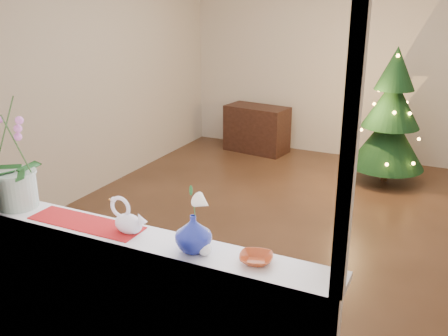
{
  "coord_description": "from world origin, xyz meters",
  "views": [
    {
      "loc": [
        1.45,
        -4.35,
        2.14
      ],
      "look_at": [
        0.02,
        -1.4,
        1.01
      ],
      "focal_mm": 40.0,
      "sensor_mm": 36.0,
      "label": 1
    }
  ],
  "objects_px": {
    "paperweight": "(205,249)",
    "blue_vase": "(193,231)",
    "side_table": "(257,129)",
    "amber_dish": "(256,259)",
    "orchid_pot": "(11,148)",
    "xmas_tree": "(391,116)",
    "swan": "(128,216)"
  },
  "relations": [
    {
      "from": "paperweight",
      "to": "xmas_tree",
      "type": "height_order",
      "value": "xmas_tree"
    },
    {
      "from": "side_table",
      "to": "amber_dish",
      "type": "bearing_deg",
      "value": -60.2
    },
    {
      "from": "amber_dish",
      "to": "blue_vase",
      "type": "bearing_deg",
      "value": -175.39
    },
    {
      "from": "paperweight",
      "to": "blue_vase",
      "type": "bearing_deg",
      "value": 166.36
    },
    {
      "from": "blue_vase",
      "to": "paperweight",
      "type": "xyz_separation_m",
      "value": [
        0.07,
        -0.02,
        -0.08
      ]
    },
    {
      "from": "paperweight",
      "to": "side_table",
      "type": "height_order",
      "value": "paperweight"
    },
    {
      "from": "orchid_pot",
      "to": "swan",
      "type": "relative_size",
      "value": 3.28
    },
    {
      "from": "orchid_pot",
      "to": "paperweight",
      "type": "height_order",
      "value": "orchid_pot"
    },
    {
      "from": "amber_dish",
      "to": "side_table",
      "type": "height_order",
      "value": "amber_dish"
    },
    {
      "from": "side_table",
      "to": "orchid_pot",
      "type": "bearing_deg",
      "value": -79.0
    },
    {
      "from": "xmas_tree",
      "to": "side_table",
      "type": "height_order",
      "value": "xmas_tree"
    },
    {
      "from": "orchid_pot",
      "to": "amber_dish",
      "type": "bearing_deg",
      "value": 0.03
    },
    {
      "from": "side_table",
      "to": "xmas_tree",
      "type": "bearing_deg",
      "value": -6.24
    },
    {
      "from": "swan",
      "to": "amber_dish",
      "type": "distance_m",
      "value": 0.75
    },
    {
      "from": "paperweight",
      "to": "swan",
      "type": "bearing_deg",
      "value": 175.07
    },
    {
      "from": "amber_dish",
      "to": "side_table",
      "type": "bearing_deg",
      "value": 111.98
    },
    {
      "from": "amber_dish",
      "to": "side_table",
      "type": "distance_m",
      "value": 4.9
    },
    {
      "from": "swan",
      "to": "paperweight",
      "type": "relative_size",
      "value": 3.35
    },
    {
      "from": "xmas_tree",
      "to": "orchid_pot",
      "type": "bearing_deg",
      "value": -112.03
    },
    {
      "from": "orchid_pot",
      "to": "blue_vase",
      "type": "xyz_separation_m",
      "value": [
        1.24,
        -0.03,
        -0.26
      ]
    },
    {
      "from": "swan",
      "to": "blue_vase",
      "type": "distance_m",
      "value": 0.42
    },
    {
      "from": "orchid_pot",
      "to": "side_table",
      "type": "height_order",
      "value": "orchid_pot"
    },
    {
      "from": "amber_dish",
      "to": "xmas_tree",
      "type": "xyz_separation_m",
      "value": [
        0.06,
        4.03,
        -0.13
      ]
    },
    {
      "from": "xmas_tree",
      "to": "blue_vase",
      "type": "bearing_deg",
      "value": -95.56
    },
    {
      "from": "swan",
      "to": "blue_vase",
      "type": "relative_size",
      "value": 1.02
    },
    {
      "from": "amber_dish",
      "to": "xmas_tree",
      "type": "height_order",
      "value": "xmas_tree"
    },
    {
      "from": "blue_vase",
      "to": "orchid_pot",
      "type": "bearing_deg",
      "value": 178.8
    },
    {
      "from": "orchid_pot",
      "to": "swan",
      "type": "height_order",
      "value": "orchid_pot"
    },
    {
      "from": "blue_vase",
      "to": "side_table",
      "type": "distance_m",
      "value": 4.82
    },
    {
      "from": "orchid_pot",
      "to": "amber_dish",
      "type": "height_order",
      "value": "orchid_pot"
    },
    {
      "from": "orchid_pot",
      "to": "paperweight",
      "type": "xyz_separation_m",
      "value": [
        1.31,
        -0.04,
        -0.34
      ]
    },
    {
      "from": "xmas_tree",
      "to": "side_table",
      "type": "bearing_deg",
      "value": 165.94
    }
  ]
}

